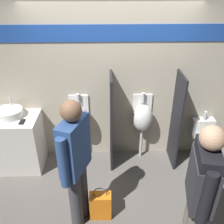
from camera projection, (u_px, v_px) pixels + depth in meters
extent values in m
plane|color=#5B5651|center=(112.00, 174.00, 4.01)|extent=(16.00, 16.00, 0.00)
cube|color=#B2A893|center=(111.00, 82.00, 3.87)|extent=(4.28, 0.06, 2.70)
cube|color=#1E479E|center=(111.00, 33.00, 3.47)|extent=(4.19, 0.01, 0.24)
cube|color=silver|center=(11.00, 142.00, 3.99)|extent=(0.95, 0.59, 0.91)
cylinder|color=white|center=(9.00, 113.00, 3.79)|extent=(0.41, 0.41, 0.12)
cylinder|color=silver|center=(11.00, 101.00, 3.85)|extent=(0.03, 0.03, 0.14)
cube|color=black|center=(22.00, 122.00, 3.67)|extent=(0.07, 0.14, 0.01)
cube|color=black|center=(111.00, 122.00, 3.90)|extent=(0.03, 0.50, 1.56)
cube|color=black|center=(176.00, 121.00, 3.93)|extent=(0.03, 0.50, 1.56)
cylinder|color=silver|center=(81.00, 144.00, 4.24)|extent=(0.04, 0.04, 0.56)
ellipsoid|color=white|center=(79.00, 119.00, 3.99)|extent=(0.32, 0.25, 0.47)
cube|color=white|center=(79.00, 111.00, 4.07)|extent=(0.31, 0.02, 0.59)
cylinder|color=silver|center=(78.00, 99.00, 3.91)|extent=(0.06, 0.06, 0.16)
cylinder|color=silver|center=(141.00, 143.00, 4.26)|extent=(0.04, 0.04, 0.56)
ellipsoid|color=white|center=(143.00, 118.00, 4.02)|extent=(0.32, 0.25, 0.47)
cube|color=white|center=(142.00, 111.00, 4.09)|extent=(0.31, 0.02, 0.59)
cylinder|color=silver|center=(143.00, 98.00, 3.93)|extent=(0.06, 0.06, 0.16)
cylinder|color=white|center=(204.00, 155.00, 4.12)|extent=(0.39, 0.39, 0.38)
torus|color=white|center=(206.00, 146.00, 4.02)|extent=(0.41, 0.41, 0.04)
cube|color=white|center=(202.00, 128.00, 4.20)|extent=(0.36, 0.16, 0.34)
cylinder|color=silver|center=(205.00, 115.00, 4.05)|extent=(0.06, 0.06, 0.14)
cylinder|color=#666056|center=(190.00, 221.00, 2.78)|extent=(0.16, 0.16, 0.83)
cube|color=black|center=(203.00, 176.00, 2.34)|extent=(0.28, 0.46, 0.66)
cube|color=#2D2D33|center=(202.00, 181.00, 2.37)|extent=(0.30, 0.49, 0.53)
cylinder|color=black|center=(206.00, 200.00, 2.15)|extent=(0.10, 0.10, 0.61)
cylinder|color=black|center=(199.00, 162.00, 2.57)|extent=(0.10, 0.10, 0.61)
sphere|color=tan|center=(213.00, 138.00, 2.12)|extent=(0.23, 0.23, 0.23)
cylinder|color=#3D3D42|center=(76.00, 200.00, 3.03)|extent=(0.16, 0.16, 0.84)
cylinder|color=#3D3D42|center=(82.00, 190.00, 3.17)|extent=(0.16, 0.16, 0.84)
cube|color=#2D4C84|center=(74.00, 146.00, 2.73)|extent=(0.34, 0.48, 0.67)
cylinder|color=#2D4C84|center=(63.00, 163.00, 2.54)|extent=(0.11, 0.11, 0.61)
cylinder|color=#2D4C84|center=(84.00, 136.00, 2.95)|extent=(0.11, 0.11, 0.61)
sphere|color=brown|center=(71.00, 111.00, 2.51)|extent=(0.23, 0.23, 0.23)
cube|color=orange|center=(101.00, 206.00, 3.24)|extent=(0.28, 0.15, 0.38)
torus|color=#4C4742|center=(100.00, 193.00, 3.12)|extent=(0.18, 0.01, 0.18)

